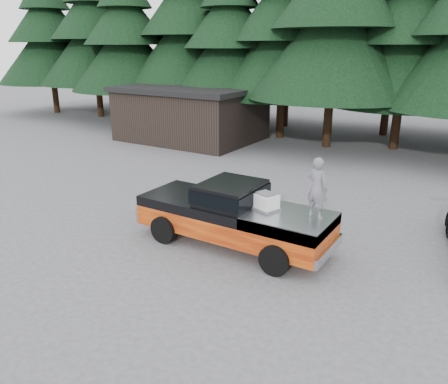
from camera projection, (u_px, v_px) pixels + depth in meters
The scene contains 7 objects.
ground at pixel (198, 236), 13.71m from camera, with size 120.00×120.00×0.00m, color #4E4E50.
pickup_truck at pixel (233, 224), 12.95m from camera, with size 6.00×2.04×1.33m, color orange, non-canonical shape.
truck_cab at pixel (231, 193), 12.69m from camera, with size 1.66×1.90×0.59m, color black.
air_compressor at pixel (266, 202), 12.15m from camera, with size 0.62×0.51×0.42m, color silver.
man_on_bed at pixel (317, 188), 11.43m from camera, with size 0.60×0.39×1.65m, color slate.
utility_building at pixel (191, 113), 27.34m from camera, with size 8.40×6.40×3.30m.
treeline at pixel (376, 8), 24.82m from camera, with size 60.15×16.05×17.50m.
Camera 1 is at (7.37, -10.18, 5.70)m, focal length 35.00 mm.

